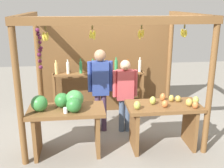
{
  "coord_description": "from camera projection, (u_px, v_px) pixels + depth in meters",
  "views": [
    {
      "loc": [
        -0.56,
        -4.96,
        2.48
      ],
      "look_at": [
        0.0,
        -0.21,
        1.03
      ],
      "focal_mm": 43.52,
      "sensor_mm": 36.0,
      "label": 1
    }
  ],
  "objects": [
    {
      "name": "ground_plane",
      "position": [
        111.0,
        130.0,
        5.5
      ],
      "size": [
        12.0,
        12.0,
        0.0
      ],
      "primitive_type": "plane",
      "color": "gray",
      "rests_on": "ground"
    },
    {
      "name": "market_stall",
      "position": [
        108.0,
        60.0,
        5.55
      ],
      "size": [
        3.11,
        2.17,
        2.29
      ],
      "color": "brown",
      "rests_on": "ground"
    },
    {
      "name": "vendor_man",
      "position": [
        100.0,
        84.0,
        5.18
      ],
      "size": [
        0.48,
        0.22,
        1.64
      ],
      "rotation": [
        0.0,
        0.0,
        0.11
      ],
      "color": "#422F48",
      "rests_on": "ground"
    },
    {
      "name": "fruit_counter_right",
      "position": [
        164.0,
        116.0,
        4.68
      ],
      "size": [
        1.25,
        0.64,
        0.95
      ],
      "color": "brown",
      "rests_on": "ground"
    },
    {
      "name": "fruit_counter_left",
      "position": [
        65.0,
        113.0,
        4.46
      ],
      "size": [
        1.25,
        0.64,
        1.09
      ],
      "color": "brown",
      "rests_on": "ground"
    },
    {
      "name": "bottle_shelf_unit",
      "position": [
        99.0,
        81.0,
        5.98
      ],
      "size": [
        1.99,
        0.22,
        1.33
      ],
      "color": "brown",
      "rests_on": "ground"
    },
    {
      "name": "vendor_woman",
      "position": [
        125.0,
        90.0,
        5.21
      ],
      "size": [
        0.48,
        0.2,
        1.45
      ],
      "rotation": [
        0.0,
        0.0,
        0.04
      ],
      "color": "#465871",
      "rests_on": "ground"
    }
  ]
}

